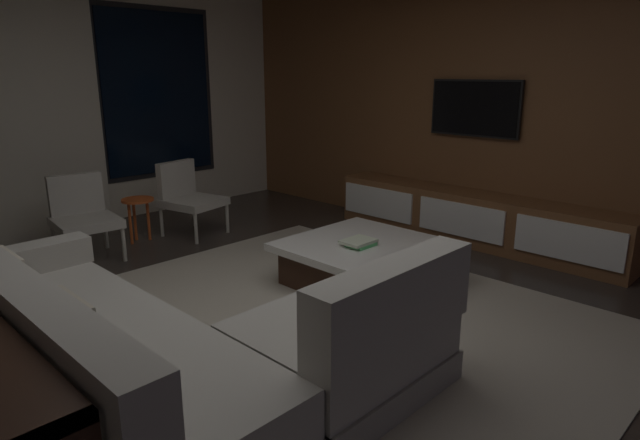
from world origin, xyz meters
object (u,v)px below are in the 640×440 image
Objects in this scene: sectional_couch at (164,352)px; accent_chair_near_window at (187,194)px; media_console at (475,220)px; mounted_tv at (475,108)px; accent_chair_by_curtain at (83,213)px; book_stack_on_coffee_table at (359,243)px; coffee_table at (364,263)px; side_stool at (138,207)px.

accent_chair_near_window is at bearing 55.30° from sectional_couch.
media_console is at bearing -52.57° from accent_chair_near_window.
mounted_tv reaches higher than sectional_couch.
media_console is at bearing -39.25° from accent_chair_by_curtain.
book_stack_on_coffee_table is (1.92, 0.29, 0.10)m from sectional_couch.
media_console is (1.74, -0.08, -0.14)m from book_stack_on_coffee_table.
side_stool is at bearing 106.54° from coffee_table.
accent_chair_by_curtain is 0.80× the size of mounted_tv.
coffee_table is 1.49× the size of accent_chair_by_curtain.
sectional_couch is 2.72m from accent_chair_by_curtain.
accent_chair_by_curtain is (-1.12, 0.01, 0.00)m from accent_chair_near_window.
accent_chair_near_window is 1.12m from accent_chair_by_curtain.
coffee_table is 1.49× the size of accent_chair_near_window.
book_stack_on_coffee_table is 2.15m from mounted_tv.
mounted_tv reaches higher than accent_chair_near_window.
sectional_couch is 2.56× the size of mounted_tv.
media_console is (1.65, -0.09, 0.06)m from coffee_table.
media_console is (2.96, -2.42, -0.18)m from accent_chair_by_curtain.
accent_chair_near_window is 0.25× the size of media_console.
mounted_tv reaches higher than coffee_table.
accent_chair_near_window is at bearing -0.67° from accent_chair_by_curtain.
book_stack_on_coffee_table is 2.51m from side_stool.
sectional_couch reaches higher than accent_chair_near_window.
media_console is (1.84, -2.41, -0.18)m from accent_chair_near_window.
side_stool is (0.59, 0.09, -0.06)m from accent_chair_by_curtain.
accent_chair_by_curtain is (-1.31, 2.33, 0.25)m from coffee_table.
accent_chair_near_window is at bearing 92.52° from book_stack_on_coffee_table.
mounted_tv is (3.84, 0.41, 1.06)m from sectional_couch.
book_stack_on_coffee_table is at bearing -62.46° from accent_chair_by_curtain.
accent_chair_near_window is 0.80× the size of mounted_tv.
accent_chair_by_curtain is 0.60m from side_stool.
accent_chair_near_window is at bearing 94.68° from coffee_table.
side_stool is (-0.72, 2.41, 0.19)m from coffee_table.
mounted_tv is at bearing 3.63° from book_stack_on_coffee_table.
mounted_tv reaches higher than book_stack_on_coffee_table.
side_stool is at bearing 169.19° from accent_chair_near_window.
book_stack_on_coffee_table is 0.57× the size of side_stool.
coffee_table is 2.53m from side_stool.
coffee_table is at bearing -73.46° from side_stool.
book_stack_on_coffee_table is 2.34m from accent_chair_near_window.
sectional_couch is 4.00m from mounted_tv.
side_stool is (-0.63, 2.43, -0.01)m from book_stack_on_coffee_table.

